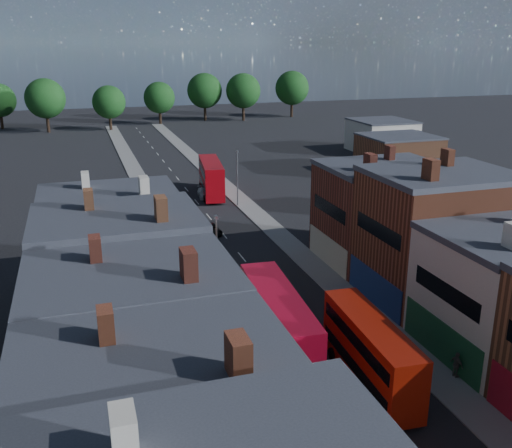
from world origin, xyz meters
TOP-DOWN VIEW (x-y plane):
  - pavement_west at (-6.50, 50.00)m, footprint 3.00×200.00m
  - pavement_east at (6.50, 50.00)m, footprint 3.00×200.00m
  - lamp_post_2 at (-5.20, 30.00)m, footprint 0.25×0.70m
  - lamp_post_3 at (5.20, 60.00)m, footprint 0.25×0.70m
  - bus_0 at (-3.50, 18.55)m, footprint 3.87×12.75m
  - bus_1 at (1.50, 13.81)m, footprint 3.24×11.17m
  - bus_2 at (2.99, 66.98)m, footprint 4.46×12.63m
  - car_2 at (-1.38, 48.81)m, footprint 2.23×4.39m
  - car_3 at (1.74, 66.30)m, footprint 2.31×4.81m
  - ped_3 at (7.70, 12.60)m, footprint 0.70×1.18m

SIDE VIEW (x-z plane):
  - pavement_west at x=-6.50m, z-range 0.00..0.12m
  - pavement_east at x=6.50m, z-range 0.00..0.12m
  - car_2 at x=-1.38m, z-range 0.00..1.19m
  - car_3 at x=1.74m, z-range 0.00..1.35m
  - ped_3 at x=7.70m, z-range 0.12..2.01m
  - bus_1 at x=1.50m, z-range 0.19..4.96m
  - bus_2 at x=2.99m, z-range 0.21..5.55m
  - bus_0 at x=-3.50m, z-range 0.21..5.65m
  - lamp_post_2 at x=-5.20m, z-range 0.64..8.77m
  - lamp_post_3 at x=5.20m, z-range 0.64..8.77m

